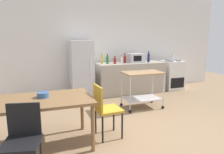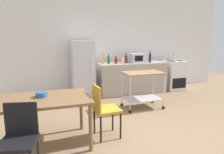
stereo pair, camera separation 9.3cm
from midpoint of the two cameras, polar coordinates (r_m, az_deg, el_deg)
The scene contains 18 objects.
ground_plane at distance 3.74m, azimuth 9.58°, elevation -15.36°, with size 12.00×12.00×0.00m, color #8C7051.
back_wall at distance 6.36m, azimuth -3.67°, elevation 9.14°, with size 8.40×0.12×2.90m, color white.
kitchen_counter at distance 6.21m, azimuth 5.93°, elevation -0.24°, with size 2.00×0.64×0.90m, color #A89E8E.
dining_table at distance 3.29m, azimuth -18.52°, elevation -6.93°, with size 1.50×0.90×0.75m.
chair_black at distance 2.71m, azimuth -23.04°, elevation -14.69°, with size 0.47×0.47×0.89m.
chair_mustard at distance 3.44m, azimuth -1.61°, elevation -8.25°, with size 0.43×0.43×0.89m.
stove_oven at distance 6.93m, azimuth 16.87°, elevation 0.54°, with size 0.60×0.61×0.92m.
refrigerator at distance 5.81m, azimuth -7.59°, elevation 2.21°, with size 0.60×0.63×1.55m.
kitchen_cart at distance 4.90m, azimuth 8.93°, elevation -1.87°, with size 0.91×0.57×0.85m.
bottle_soda at distance 5.89m, azimuth -2.03°, elevation 4.94°, with size 0.06×0.06×0.31m.
bottle_sparkling_water at distance 5.88m, azimuth -0.47°, elevation 4.72°, with size 0.07×0.07×0.27m.
bottle_vinegar at distance 5.89m, azimuth 1.56°, elevation 4.48°, with size 0.08×0.08×0.22m.
bottle_sesame_oil at distance 5.99m, azimuth 3.34°, elevation 4.62°, with size 0.07×0.07×0.22m.
bottle_wine at distance 6.14m, azimuth 4.30°, elevation 4.94°, with size 0.08×0.08×0.27m.
microwave at distance 6.26m, azimuth 7.42°, elevation 5.19°, with size 0.46×0.35×0.26m.
bottle_hot_sauce at distance 6.30m, azimuth 10.74°, elevation 5.19°, with size 0.07×0.07×0.33m.
fruit_bowl at distance 3.33m, azimuth -17.90°, elevation -4.56°, with size 0.18×0.18×0.08m, color #33598C.
kettle at distance 6.71m, azimuth 16.78°, elevation 4.95°, with size 0.24×0.17×0.19m.
Camera 2 is at (-1.56, -2.97, 1.65)m, focal length 33.50 mm.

